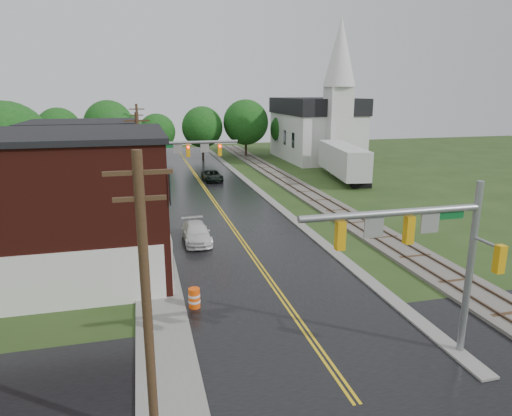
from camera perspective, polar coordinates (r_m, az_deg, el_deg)
name	(u,v)px	position (r m, az deg, el deg)	size (l,w,h in m)	color
ground	(358,405)	(17.41, 12.61, -22.95)	(160.00, 160.00, 0.00)	#233B16
main_road	(215,203)	(43.97, -5.11, 0.61)	(10.00, 90.00, 0.02)	black
cross_road	(334,372)	(18.86, 9.73, -19.53)	(60.00, 9.00, 0.02)	black
curb_right	(257,190)	(49.82, 0.09, 2.31)	(0.80, 70.00, 0.12)	gray
sidewalk_left	(151,222)	(38.63, -13.01, -1.67)	(2.40, 50.00, 0.12)	gray
brick_building	(38,206)	(28.49, -25.59, 0.18)	(14.30, 10.30, 8.30)	#46150F
yellow_house	(87,184)	(39.10, -20.36, 2.81)	(8.00, 7.00, 6.40)	tan
darkred_building	(108,176)	(48.01, -18.05, 3.81)	(7.00, 6.00, 4.40)	#3F0F0C
church	(319,122)	(71.27, 7.87, 10.58)	(10.40, 18.40, 20.00)	silver
railroad	(297,187)	(51.11, 5.10, 2.68)	(3.20, 80.00, 0.30)	#59544C
traffic_signal_near	(425,242)	(18.31, 20.41, -4.01)	(7.34, 0.30, 7.20)	gray
traffic_signal_far	(180,157)	(39.69, -9.54, 6.28)	(7.34, 0.43, 7.20)	gray
utility_pole_a	(146,301)	(13.47, -13.53, -11.29)	(1.80, 0.28, 9.00)	#382616
utility_pole_b	(140,172)	(34.66, -14.29, 4.44)	(1.80, 0.28, 9.00)	#382616
utility_pole_c	(139,141)	(56.47, -14.47, 8.15)	(1.80, 0.28, 9.00)	#382616
tree_left_b	(9,147)	(45.70, -28.53, 6.73)	(7.60, 7.60, 9.69)	black
tree_left_c	(71,148)	(52.90, -22.13, 6.92)	(6.00, 6.00, 7.65)	black
tree_left_e	(121,139)	(58.39, -16.51, 8.30)	(6.40, 6.40, 8.16)	black
suv_dark	(212,176)	(54.78, -5.49, 4.02)	(2.08, 4.52, 1.26)	black
pickup_white	(196,233)	(32.74, -7.50, -3.12)	(1.87, 4.59, 1.33)	white
semi_trailer	(343,160)	(56.23, 10.83, 5.96)	(4.89, 13.53, 4.11)	black
construction_barrel	(194,298)	(23.23, -7.72, -11.11)	(0.57, 0.57, 1.02)	#FD520B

